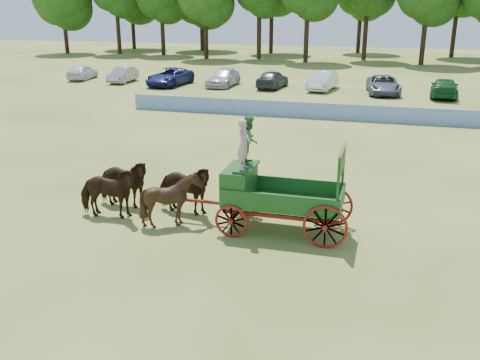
# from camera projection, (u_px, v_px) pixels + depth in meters

# --- Properties ---
(ground) EXTENTS (160.00, 160.00, 0.00)m
(ground) POSITION_uv_depth(u_px,v_px,m) (272.00, 225.00, 18.25)
(ground) COLOR #A69D4B
(ground) RESTS_ON ground
(horse_lead_left) EXTENTS (2.32, 1.27, 1.86)m
(horse_lead_left) POSITION_uv_depth(u_px,v_px,m) (108.00, 193.00, 18.55)
(horse_lead_left) COLOR black
(horse_lead_left) RESTS_ON ground
(horse_lead_right) EXTENTS (2.22, 1.04, 1.86)m
(horse_lead_right) POSITION_uv_depth(u_px,v_px,m) (123.00, 183.00, 19.55)
(horse_lead_right) COLOR black
(horse_lead_right) RESTS_ON ground
(horse_wheel_left) EXTENTS (2.01, 1.87, 1.87)m
(horse_wheel_left) POSITION_uv_depth(u_px,v_px,m) (172.00, 199.00, 17.93)
(horse_wheel_left) COLOR black
(horse_wheel_left) RESTS_ON ground
(horse_wheel_right) EXTENTS (2.28, 1.17, 1.86)m
(horse_wheel_right) POSITION_uv_depth(u_px,v_px,m) (184.00, 189.00, 18.93)
(horse_wheel_right) COLOR black
(horse_wheel_right) RESTS_ON ground
(farm_dray) EXTENTS (6.00, 2.00, 3.77)m
(farm_dray) POSITION_uv_depth(u_px,v_px,m) (261.00, 181.00, 17.46)
(farm_dray) COLOR maroon
(farm_dray) RESTS_ON ground
(sponsor_banner) EXTENTS (26.00, 0.08, 1.05)m
(sponsor_banner) POSITION_uv_depth(u_px,v_px,m) (317.00, 111.00, 34.79)
(sponsor_banner) COLOR #203FAF
(sponsor_banner) RESTS_ON ground
(parked_cars) EXTENTS (40.66, 6.62, 1.61)m
(parked_cars) POSITION_uv_depth(u_px,v_px,m) (274.00, 80.00, 46.94)
(parked_cars) COLOR silver
(parked_cars) RESTS_ON ground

